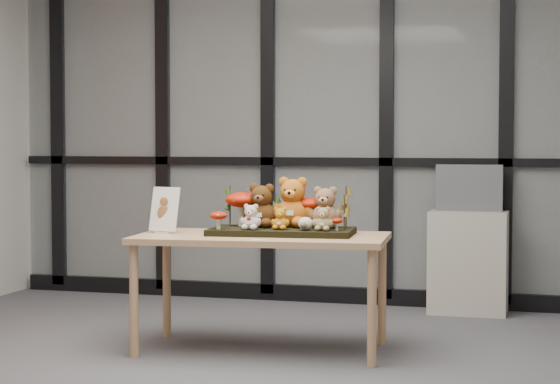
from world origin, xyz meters
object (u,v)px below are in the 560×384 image
(mushroom_front_right, at_px, (337,224))
(monitor, at_px, (469,188))
(cabinet, at_px, (468,262))
(bear_white_bow, at_px, (251,216))
(mushroom_back_right, at_px, (310,210))
(plush_cream_hedgehog, at_px, (306,223))
(bear_small_yellow, at_px, (281,217))
(display_table, at_px, (262,247))
(bear_tan_back, at_px, (325,205))
(diorama_tray, at_px, (282,231))
(mushroom_back_left, at_px, (242,207))
(bear_brown_medium, at_px, (262,203))
(bear_pooh_yellow, at_px, (293,199))
(mushroom_front_left, at_px, (218,219))
(bear_beige_small, at_px, (323,217))
(sign_holder, at_px, (164,212))

(mushroom_front_right, distance_m, monitor, 1.71)
(cabinet, bearing_deg, bear_white_bow, -122.60)
(mushroom_back_right, relative_size, cabinet, 0.27)
(plush_cream_hedgehog, bearing_deg, monitor, 60.15)
(bear_small_yellow, relative_size, bear_white_bow, 0.87)
(display_table, distance_m, mushroom_back_right, 0.37)
(bear_tan_back, bearing_deg, plush_cream_hedgehog, -115.34)
(bear_small_yellow, relative_size, mushroom_front_right, 1.75)
(bear_white_bow, distance_m, mushroom_back_right, 0.39)
(display_table, height_order, bear_small_yellow, bear_small_yellow)
(diorama_tray, xyz_separation_m, bear_tan_back, (0.23, 0.10, 0.15))
(monitor, bearing_deg, bear_tan_back, -115.34)
(mushroom_back_left, relative_size, mushroom_front_right, 2.75)
(display_table, relative_size, bear_brown_medium, 5.31)
(bear_pooh_yellow, relative_size, cabinet, 0.45)
(cabinet, bearing_deg, bear_pooh_yellow, -121.83)
(plush_cream_hedgehog, height_order, monitor, monitor)
(bear_tan_back, bearing_deg, mushroom_front_left, -160.86)
(bear_brown_medium, height_order, mushroom_front_right, bear_brown_medium)
(mushroom_back_right, bearing_deg, bear_white_bow, -133.91)
(plush_cream_hedgehog, xyz_separation_m, mushroom_back_right, (-0.03, 0.24, 0.05))
(mushroom_back_right, xyz_separation_m, monitor, (0.79, 1.39, 0.08))
(display_table, distance_m, bear_pooh_yellow, 0.34)
(diorama_tray, distance_m, mushroom_back_right, 0.23)
(mushroom_back_left, distance_m, cabinet, 1.92)
(bear_tan_back, xyz_separation_m, bear_beige_small, (0.03, -0.19, -0.06))
(display_table, xyz_separation_m, bear_tan_back, (0.33, 0.16, 0.23))
(bear_white_bow, bearing_deg, bear_brown_medium, 81.58)
(bear_brown_medium, distance_m, bear_small_yellow, 0.21)
(bear_pooh_yellow, xyz_separation_m, bear_tan_back, (0.20, -0.01, -0.03))
(bear_white_bow, bearing_deg, mushroom_back_left, 114.58)
(cabinet, bearing_deg, monitor, 90.00)
(diorama_tray, distance_m, bear_small_yellow, 0.12)
(diorama_tray, relative_size, sign_holder, 3.06)
(bear_beige_small, distance_m, mushroom_front_right, 0.08)
(display_table, distance_m, mushroom_front_right, 0.46)
(mushroom_back_left, bearing_deg, cabinet, 50.66)
(bear_tan_back, bearing_deg, bear_beige_small, -85.00)
(sign_holder, bearing_deg, mushroom_back_left, 37.55)
(diorama_tray, distance_m, monitor, 1.81)
(bear_brown_medium, bearing_deg, mushroom_front_right, -17.26)
(bear_brown_medium, height_order, monitor, monitor)
(mushroom_front_right, bearing_deg, sign_holder, -177.88)
(bear_white_bow, distance_m, mushroom_front_right, 0.49)
(bear_beige_small, distance_m, cabinet, 1.79)
(diorama_tray, relative_size, bear_tan_back, 3.12)
(bear_beige_small, relative_size, mushroom_back_right, 0.78)
(diorama_tray, distance_m, mushroom_front_right, 0.35)
(bear_brown_medium, xyz_separation_m, monitor, (1.05, 1.50, 0.03))
(bear_white_bow, distance_m, monitor, 1.99)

